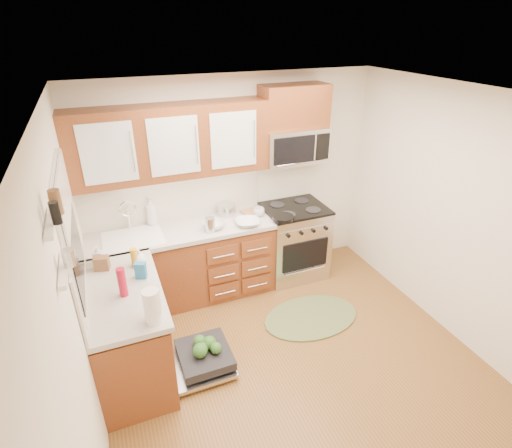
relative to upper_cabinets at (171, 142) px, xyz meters
name	(u,v)px	position (x,y,z in m)	size (l,w,h in m)	color
floor	(295,363)	(0.73, -1.57, -1.88)	(3.50, 3.50, 0.00)	brown
ceiling	(311,100)	(0.73, -1.57, 0.62)	(3.50, 3.50, 0.00)	white
wall_back	(233,183)	(0.73, 0.18, -0.62)	(3.50, 0.04, 2.50)	white
wall_front	(474,435)	(0.73, -3.33, -0.62)	(3.50, 0.04, 2.50)	white
wall_left	(76,304)	(-1.02, -1.57, -0.62)	(0.04, 3.50, 2.50)	white
wall_right	(460,219)	(2.48, -1.57, -0.62)	(0.04, 3.50, 2.50)	white
base_cabinet_back	(185,266)	(0.00, -0.12, -1.45)	(2.05, 0.60, 0.85)	#5A2E14
base_cabinet_left	(130,334)	(-0.72, -1.05, -1.45)	(0.60, 1.25, 0.85)	#5A2E14
countertop_back	(182,231)	(0.00, -0.14, -0.97)	(2.07, 0.64, 0.05)	beige
countertop_left	(123,292)	(-0.71, -1.05, -0.97)	(0.64, 1.27, 0.05)	beige
backsplash_back	(174,196)	(0.00, 0.16, -0.67)	(2.05, 0.02, 0.57)	beige
backsplash_left	(79,269)	(-1.01, -1.05, -0.67)	(0.02, 1.25, 0.57)	beige
upper_cabinets	(171,142)	(0.00, 0.00, 0.00)	(2.05, 0.35, 0.75)	#5A2E14
cabinet_over_mw	(294,106)	(1.41, 0.00, 0.26)	(0.76, 0.35, 0.47)	#5A2E14
range	(293,241)	(1.41, -0.15, -1.40)	(0.76, 0.64, 0.95)	silver
microwave	(293,145)	(1.41, -0.02, -0.18)	(0.76, 0.38, 0.40)	silver
sink	(135,249)	(-0.52, -0.16, -1.07)	(0.62, 0.50, 0.26)	white
dishwasher	(201,359)	(-0.13, -1.27, -1.77)	(0.70, 0.60, 0.20)	silver
window	(70,233)	(-1.01, -1.07, -0.32)	(0.03, 1.05, 1.05)	white
window_blind	(64,193)	(-0.98, -1.07, 0.00)	(0.02, 0.96, 0.40)	white
shelf_upper	(51,222)	(-0.99, -1.92, 0.17)	(0.04, 0.40, 0.03)	white
shelf_lower	(63,269)	(-0.99, -1.92, -0.12)	(0.04, 0.40, 0.03)	white
rug	(311,317)	(1.20, -1.04, -1.86)	(1.10, 0.72, 0.02)	olive
skillet	(283,218)	(1.12, -0.40, -0.90)	(0.25, 0.25, 0.05)	black
stock_pot	(227,210)	(0.58, 0.03, -0.89)	(0.21, 0.21, 0.13)	silver
cutting_board	(253,211)	(0.91, -0.02, -0.94)	(0.28, 0.18, 0.02)	#AF8250
canister	(210,225)	(0.28, -0.32, -0.86)	(0.11, 0.11, 0.17)	silver
paper_towel_roll	(152,306)	(-0.52, -1.56, -0.81)	(0.13, 0.13, 0.28)	white
mustard_bottle	(134,258)	(-0.57, -0.73, -0.85)	(0.06, 0.06, 0.20)	orange
red_bottle	(122,282)	(-0.71, -1.13, -0.82)	(0.07, 0.07, 0.26)	#AF0E26
wooden_box	(102,263)	(-0.85, -0.65, -0.88)	(0.13, 0.09, 0.13)	brown
blue_carton	(141,270)	(-0.54, -0.93, -0.87)	(0.10, 0.06, 0.15)	teal
bowl_a	(248,223)	(0.72, -0.32, -0.92)	(0.27, 0.27, 0.07)	#999999
bowl_b	(214,225)	(0.34, -0.25, -0.91)	(0.24, 0.24, 0.08)	#999999
cup	(259,212)	(0.93, -0.15, -0.90)	(0.13, 0.13, 0.10)	#999999
soap_bottle_a	(151,211)	(-0.27, 0.10, -0.78)	(0.13, 0.13, 0.34)	#999999
soap_bottle_b	(98,255)	(-0.88, -0.52, -0.86)	(0.08, 0.08, 0.18)	#999999
soap_bottle_c	(139,258)	(-0.52, -0.71, -0.86)	(0.13, 0.13, 0.17)	#999999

